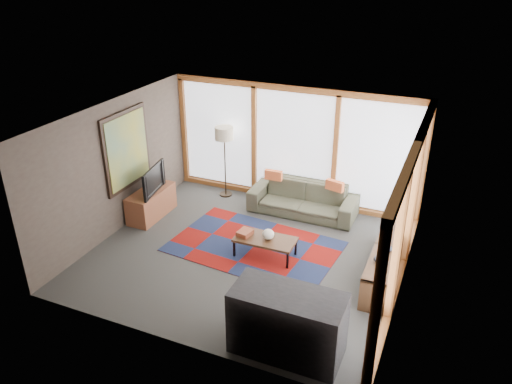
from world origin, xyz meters
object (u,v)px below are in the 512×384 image
at_px(floor_lamp, 225,162).
at_px(bar_counter, 288,323).
at_px(sofa, 303,199).
at_px(coffee_table, 265,247).
at_px(tv_console, 151,203).
at_px(television, 150,179).
at_px(bookshelf, 386,260).

distance_m(floor_lamp, bar_counter, 5.10).
relative_size(sofa, coffee_table, 2.04).
bearing_deg(bar_counter, floor_lamp, 125.94).
height_order(sofa, tv_console, sofa).
height_order(tv_console, bar_counter, bar_counter).
relative_size(sofa, floor_lamp, 1.38).
bearing_deg(bar_counter, tv_console, 146.74).
xyz_separation_m(coffee_table, television, (-2.72, 0.44, 0.69)).
bearing_deg(bookshelf, sofa, 141.85).
bearing_deg(floor_lamp, television, -120.54).
bearing_deg(sofa, television, -153.32).
bearing_deg(coffee_table, sofa, 86.97).
height_order(sofa, bar_counter, bar_counter).
distance_m(sofa, coffee_table, 1.87).
bearing_deg(television, bar_counter, -133.18).
height_order(bookshelf, bar_counter, bar_counter).
distance_m(sofa, floor_lamp, 1.96).
xyz_separation_m(tv_console, bar_counter, (3.96, -2.60, 0.19)).
height_order(sofa, coffee_table, sofa).
xyz_separation_m(sofa, floor_lamp, (-1.89, 0.14, 0.49)).
distance_m(floor_lamp, coffee_table, 2.76).
distance_m(coffee_table, bar_counter, 2.45).
relative_size(coffee_table, bookshelf, 0.48).
distance_m(floor_lamp, bookshelf, 4.30).
relative_size(coffee_table, bar_counter, 0.72).
xyz_separation_m(bookshelf, bar_counter, (-0.92, -2.40, 0.20)).
height_order(coffee_table, bar_counter, bar_counter).
relative_size(bookshelf, television, 2.35).
distance_m(television, bar_counter, 4.68).
bearing_deg(floor_lamp, sofa, -4.18).
bearing_deg(coffee_table, television, 170.89).
xyz_separation_m(floor_lamp, television, (-0.93, -1.57, 0.06)).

